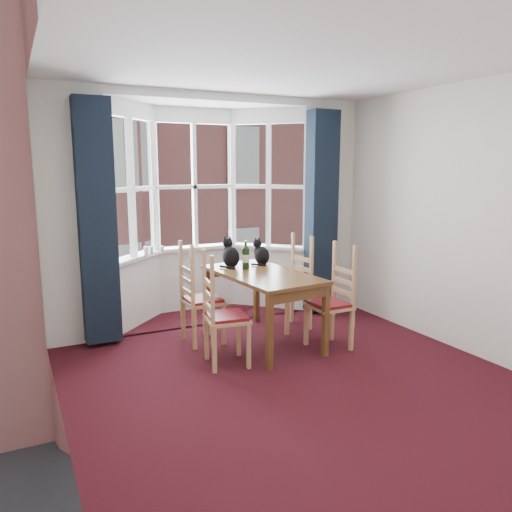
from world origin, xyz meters
TOP-DOWN VIEW (x-y plane):
  - floor at (0.00, 0.00)m, footprint 4.50×4.50m
  - ceiling at (0.00, 0.00)m, footprint 4.50×4.50m
  - wall_left at (-2.00, 0.00)m, footprint 0.00×4.50m
  - wall_right at (2.00, 0.00)m, footprint 0.00×4.50m
  - wall_back_pier_left at (-1.65, 2.25)m, footprint 0.70×0.12m
  - wall_back_pier_right at (1.65, 2.25)m, footprint 0.70×0.12m
  - bay_window at (0.00, 2.75)m, footprint 2.76×0.94m
  - curtain_left at (-1.42, 2.07)m, footprint 0.38×0.22m
  - curtain_right at (1.42, 2.07)m, footprint 0.38×0.22m
  - dining_table at (0.18, 1.35)m, footprint 0.91×1.53m
  - chair_left_near at (-0.50, 0.96)m, footprint 0.46×0.48m
  - chair_left_far at (-0.49, 1.65)m, footprint 0.41×0.43m
  - chair_right_near at (0.85, 0.88)m, footprint 0.40×0.42m
  - chair_right_far at (0.80, 1.66)m, footprint 0.45×0.47m
  - cat_left at (0.00, 1.79)m, footprint 0.20×0.28m
  - cat_right at (0.38, 1.77)m, footprint 0.23×0.27m
  - wine_bottle at (0.11, 1.62)m, footprint 0.08×0.08m
  - candle_tall at (-0.78, 2.60)m, footprint 0.06×0.06m
  - candle_short at (-0.71, 2.63)m, footprint 0.06×0.06m
  - candle_extra at (-0.57, 2.65)m, footprint 0.05×0.05m
  - street at (0.00, 32.25)m, footprint 80.00×80.00m
  - tenement_building at (0.00, 14.01)m, footprint 18.40×7.80m

SIDE VIEW (x-z plane):
  - street at x=0.00m, z-range -6.00..-6.00m
  - floor at x=0.00m, z-range 0.00..0.00m
  - chair_left_near at x=-0.50m, z-range 0.01..0.93m
  - chair_left_far at x=-0.49m, z-range 0.01..0.93m
  - chair_right_near at x=0.85m, z-range 0.01..0.93m
  - chair_right_far at x=0.80m, z-range 0.01..0.93m
  - dining_table at x=0.18m, z-range 0.30..1.10m
  - candle_extra at x=-0.57m, z-range 0.87..0.96m
  - candle_short at x=-0.71m, z-range 0.87..0.96m
  - cat_right at x=0.38m, z-range 0.76..1.08m
  - candle_tall at x=-0.78m, z-range 0.87..0.97m
  - cat_left at x=0.00m, z-range 0.76..1.12m
  - wine_bottle at x=0.11m, z-range 0.78..1.10m
  - curtain_left at x=-1.42m, z-range 0.05..2.65m
  - curtain_right at x=1.42m, z-range 0.05..2.65m
  - wall_left at x=-2.00m, z-range -0.85..3.65m
  - wall_right at x=2.00m, z-range -0.85..3.65m
  - wall_back_pier_left at x=-1.65m, z-range 0.00..2.80m
  - wall_back_pier_right at x=1.65m, z-range 0.00..2.80m
  - bay_window at x=0.00m, z-range 0.00..2.80m
  - tenement_building at x=0.00m, z-range -6.00..9.20m
  - ceiling at x=0.00m, z-range 2.80..2.80m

